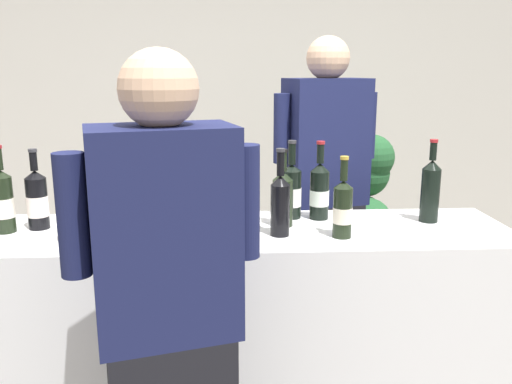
{
  "coord_description": "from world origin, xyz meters",
  "views": [
    {
      "loc": [
        -0.04,
        -1.99,
        1.61
      ],
      "look_at": [
        0.07,
        0.0,
        1.15
      ],
      "focal_mm": 37.47,
      "sensor_mm": 36.0,
      "label": 1
    }
  ],
  "objects": [
    {
      "name": "wine_bottle_5",
      "position": [
        0.35,
        0.14,
        1.12
      ],
      "size": [
        0.08,
        0.08,
        0.33
      ],
      "color": "black",
      "rests_on": "counter"
    },
    {
      "name": "wine_glass",
      "position": [
        0.03,
        -0.01,
        1.12
      ],
      "size": [
        0.07,
        0.07,
        0.19
      ],
      "color": "silver",
      "rests_on": "counter"
    },
    {
      "name": "potted_shrub",
      "position": [
        0.79,
        1.36,
        0.76
      ],
      "size": [
        0.55,
        0.63,
        1.22
      ],
      "color": "brown",
      "rests_on": "ground_plane"
    },
    {
      "name": "counter",
      "position": [
        0.0,
        0.0,
        0.5
      ],
      "size": [
        2.14,
        0.55,
        1.0
      ],
      "primitive_type": "cube",
      "color": "white",
      "rests_on": "ground_plane"
    },
    {
      "name": "person_server",
      "position": [
        0.46,
        0.65,
        0.87
      ],
      "size": [
        0.54,
        0.34,
        1.77
      ],
      "color": "black",
      "rests_on": "ground_plane"
    },
    {
      "name": "wine_bottle_1",
      "position": [
        0.79,
        0.08,
        1.13
      ],
      "size": [
        0.08,
        0.08,
        0.34
      ],
      "color": "black",
      "rests_on": "counter"
    },
    {
      "name": "wine_bottle_2",
      "position": [
        -0.77,
        0.06,
        1.11
      ],
      "size": [
        0.08,
        0.08,
        0.31
      ],
      "color": "black",
      "rests_on": "counter"
    },
    {
      "name": "ice_bucket",
      "position": [
        -0.53,
        -0.12,
        1.11
      ],
      "size": [
        0.19,
        0.19,
        0.23
      ],
      "color": "silver",
      "rests_on": "counter"
    },
    {
      "name": "wall_back",
      "position": [
        0.0,
        2.6,
        1.4
      ],
      "size": [
        8.0,
        0.1,
        2.8
      ],
      "primitive_type": "cube",
      "color": "beige",
      "rests_on": "ground_plane"
    },
    {
      "name": "wine_bottle_4",
      "position": [
        -0.18,
        0.05,
        1.12
      ],
      "size": [
        0.07,
        0.07,
        0.33
      ],
      "color": "black",
      "rests_on": "counter"
    },
    {
      "name": "wine_bottle_3",
      "position": [
        0.23,
        0.16,
        1.11
      ],
      "size": [
        0.08,
        0.08,
        0.33
      ],
      "color": "black",
      "rests_on": "counter"
    },
    {
      "name": "wine_bottle_0",
      "position": [
        0.39,
        -0.11,
        1.11
      ],
      "size": [
        0.07,
        0.07,
        0.3
      ],
      "color": "black",
      "rests_on": "counter"
    },
    {
      "name": "wine_bottle_8",
      "position": [
        0.16,
        -0.08,
        1.12
      ],
      "size": [
        0.07,
        0.07,
        0.33
      ],
      "color": "black",
      "rests_on": "counter"
    },
    {
      "name": "wine_bottle_7",
      "position": [
        0.18,
        0.05,
        1.12
      ],
      "size": [
        0.08,
        0.08,
        0.31
      ],
      "color": "black",
      "rests_on": "counter"
    },
    {
      "name": "person_guest",
      "position": [
        -0.21,
        -0.58,
        0.82
      ],
      "size": [
        0.53,
        0.33,
        1.66
      ],
      "color": "black",
      "rests_on": "ground_plane"
    },
    {
      "name": "wine_bottle_6",
      "position": [
        -0.89,
        0.02,
        1.12
      ],
      "size": [
        0.08,
        0.08,
        0.33
      ],
      "color": "black",
      "rests_on": "counter"
    }
  ]
}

